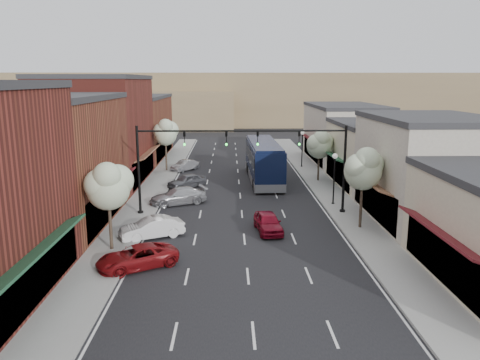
{
  "coord_description": "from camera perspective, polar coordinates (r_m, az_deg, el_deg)",
  "views": [
    {
      "loc": [
        -0.97,
        -27.65,
        10.38
      ],
      "look_at": [
        -0.09,
        10.62,
        2.2
      ],
      "focal_mm": 35.0,
      "sensor_mm": 36.0,
      "label": 1
    }
  ],
  "objects": [
    {
      "name": "sidewalk_left",
      "position": [
        47.86,
        -10.21,
        -0.57
      ],
      "size": [
        2.8,
        73.0,
        0.15
      ],
      "primitive_type": "cube",
      "color": "gray",
      "rests_on": "ground"
    },
    {
      "name": "parked_car_a",
      "position": [
        27.28,
        -12.44,
        -9.16
      ],
      "size": [
        4.99,
        4.09,
        1.27
      ],
      "primitive_type": "imported",
      "rotation": [
        0.0,
        0.0,
        -1.05
      ],
      "color": "maroon",
      "rests_on": "ground"
    },
    {
      "name": "parked_car_b",
      "position": [
        32.02,
        -10.71,
        -5.75
      ],
      "size": [
        4.49,
        3.1,
        1.4
      ],
      "primitive_type": "imported",
      "rotation": [
        0.0,
        0.0,
        -1.15
      ],
      "color": "silver",
      "rests_on": "ground"
    },
    {
      "name": "sidewalk_right",
      "position": [
        48.2,
        9.93,
        -0.47
      ],
      "size": [
        2.8,
        73.0,
        0.15
      ],
      "primitive_type": "cube",
      "color": "gray",
      "rests_on": "ground"
    },
    {
      "name": "lamp_post_near",
      "position": [
        39.83,
        11.43,
        1.15
      ],
      "size": [
        0.44,
        0.44,
        4.44
      ],
      "color": "black",
      "rests_on": "ground"
    },
    {
      "name": "bldg_left_far",
      "position": [
        65.31,
        -13.09,
        6.28
      ],
      "size": [
        10.14,
        18.1,
        8.4
      ],
      "color": "brown",
      "rests_on": "ground"
    },
    {
      "name": "hill_far",
      "position": [
        117.73,
        -0.85,
        9.93
      ],
      "size": [
        120.0,
        30.0,
        12.0
      ],
      "primitive_type": "cube",
      "color": "#7A6647",
      "rests_on": "ground"
    },
    {
      "name": "curb_left",
      "position": [
        47.66,
        -8.55,
        -0.56
      ],
      "size": [
        0.25,
        73.0,
        0.17
      ],
      "primitive_type": "cube",
      "color": "gray",
      "rests_on": "ground"
    },
    {
      "name": "tree_left_near",
      "position": [
        29.19,
        -15.73,
        -0.58
      ],
      "size": [
        2.85,
        2.65,
        5.69
      ],
      "color": "#47382B",
      "rests_on": "ground"
    },
    {
      "name": "ground",
      "position": [
        29.54,
        0.66,
        -8.51
      ],
      "size": [
        160.0,
        160.0,
        0.0
      ],
      "primitive_type": "plane",
      "color": "black",
      "rests_on": "ground"
    },
    {
      "name": "bldg_right_midnear",
      "position": [
        37.28,
        21.92,
        1.18
      ],
      "size": [
        9.14,
        12.1,
        7.9
      ],
      "color": "beige",
      "rests_on": "ground"
    },
    {
      "name": "coach_bus",
      "position": [
        49.23,
        2.89,
        2.39
      ],
      "size": [
        3.29,
        13.48,
        4.09
      ],
      "rotation": [
        0.0,
        0.0,
        0.03
      ],
      "color": "black",
      "rests_on": "ground"
    },
    {
      "name": "hill_near",
      "position": [
        108.53,
        -14.25,
        8.32
      ],
      "size": [
        50.0,
        20.0,
        8.0
      ],
      "primitive_type": "cube",
      "color": "#7A6647",
      "rests_on": "ground"
    },
    {
      "name": "tree_left_far",
      "position": [
        54.39,
        -9.05,
        5.82
      ],
      "size": [
        2.85,
        2.65,
        6.13
      ],
      "color": "#47382B",
      "rests_on": "ground"
    },
    {
      "name": "signal_mast_left",
      "position": [
        36.4,
        -8.65,
        2.82
      ],
      "size": [
        8.22,
        0.46,
        7.0
      ],
      "color": "black",
      "rests_on": "ground"
    },
    {
      "name": "tree_right_near",
      "position": [
        33.46,
        14.88,
        1.45
      ],
      "size": [
        2.85,
        2.65,
        5.95
      ],
      "color": "#47382B",
      "rests_on": "ground"
    },
    {
      "name": "parked_car_d",
      "position": [
        46.27,
        -6.49,
        -0.11
      ],
      "size": [
        4.13,
        3.84,
        1.37
      ],
      "primitive_type": "imported",
      "rotation": [
        0.0,
        0.0,
        -0.87
      ],
      "color": "#515258",
      "rests_on": "ground"
    },
    {
      "name": "lamp_post_far",
      "position": [
        56.81,
        7.6,
        4.5
      ],
      "size": [
        0.44,
        0.44,
        4.44
      ],
      "color": "black",
      "rests_on": "ground"
    },
    {
      "name": "bldg_left_midfar",
      "position": [
        49.71,
        -16.88,
        5.8
      ],
      "size": [
        10.14,
        14.1,
        10.9
      ],
      "color": "maroon",
      "rests_on": "ground"
    },
    {
      "name": "red_hatchback",
      "position": [
        32.75,
        3.44,
        -5.18
      ],
      "size": [
        2.08,
        4.17,
        1.37
      ],
      "primitive_type": "imported",
      "rotation": [
        0.0,
        0.0,
        0.12
      ],
      "color": "maroon",
      "rests_on": "ground"
    },
    {
      "name": "bldg_right_midfar",
      "position": [
        48.48,
        16.34,
        3.02
      ],
      "size": [
        9.14,
        12.1,
        6.4
      ],
      "color": "beige",
      "rests_on": "ground"
    },
    {
      "name": "tree_right_far",
      "position": [
        48.91,
        9.71,
        4.38
      ],
      "size": [
        2.85,
        2.65,
        5.43
      ],
      "color": "#47382B",
      "rests_on": "ground"
    },
    {
      "name": "parked_car_e",
      "position": [
        55.02,
        -6.75,
        1.77
      ],
      "size": [
        3.28,
        3.88,
        1.26
      ],
      "primitive_type": "imported",
      "rotation": [
        0.0,
        0.0,
        -0.61
      ],
      "color": "#95969A",
      "rests_on": "ground"
    },
    {
      "name": "bldg_left_midnear",
      "position": [
        36.61,
        -22.54,
        2.14
      ],
      "size": [
        10.14,
        14.1,
        9.4
      ],
      "color": "brown",
      "rests_on": "ground"
    },
    {
      "name": "signal_mast_right",
      "position": [
        36.7,
        9.06,
        2.89
      ],
      "size": [
        8.22,
        0.46,
        7.0
      ],
      "color": "black",
      "rests_on": "ground"
    },
    {
      "name": "curb_right",
      "position": [
        47.95,
        8.29,
        -0.48
      ],
      "size": [
        0.25,
        73.0,
        0.17
      ],
      "primitive_type": "cube",
      "color": "gray",
      "rests_on": "ground"
    },
    {
      "name": "bldg_right_far",
      "position": [
        61.79,
        12.5,
        5.53
      ],
      "size": [
        9.14,
        16.1,
        7.4
      ],
      "color": "beige",
      "rests_on": "ground"
    },
    {
      "name": "parked_car_c",
      "position": [
        40.22,
        -7.55,
        -1.96
      ],
      "size": [
        5.26,
        3.75,
        1.42
      ],
      "primitive_type": "imported",
      "rotation": [
        0.0,
        0.0,
        -1.16
      ],
      "color": "#A6A7AC",
      "rests_on": "ground"
    }
  ]
}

